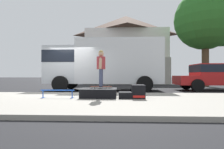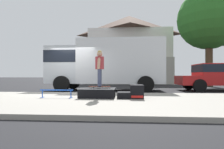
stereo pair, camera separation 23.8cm
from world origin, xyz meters
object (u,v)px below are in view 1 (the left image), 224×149
at_px(grind_rail, 58,92).
at_px(pickup_truck_red, 221,76).
at_px(skater_kid, 101,65).
at_px(street_tree_main, 209,21).
at_px(skateboard, 101,87).
at_px(kicker_ramp, 134,92).
at_px(box_truck, 103,63).
at_px(skate_box, 99,93).

height_order(grind_rail, pickup_truck_red, pickup_truck_red).
bearing_deg(skater_kid, street_tree_main, 48.63).
relative_size(grind_rail, skateboard, 1.56).
bearing_deg(kicker_ramp, box_truck, 107.96).
relative_size(kicker_ramp, skater_kid, 0.70).
bearing_deg(pickup_truck_red, skater_kid, -143.95).
xyz_separation_m(skate_box, skateboard, (0.09, -0.05, 0.22)).
bearing_deg(street_tree_main, pickup_truck_red, -106.75).
distance_m(skater_kid, pickup_truck_red, 8.40).
relative_size(kicker_ramp, grind_rail, 0.75).
height_order(skateboard, pickup_truck_red, pickup_truck_red).
xyz_separation_m(kicker_ramp, skateboard, (-1.18, -0.05, 0.21)).
relative_size(skate_box, kicker_ramp, 1.42).
distance_m(skate_box, grind_rail, 1.47).
bearing_deg(pickup_truck_red, box_truck, -178.72).
distance_m(grind_rail, street_tree_main, 14.25).
relative_size(kicker_ramp, street_tree_main, 0.11).
bearing_deg(skater_kid, kicker_ramp, 2.21).
height_order(box_truck, street_tree_main, street_tree_main).
bearing_deg(skate_box, grind_rail, -175.10).
height_order(skate_box, skater_kid, skater_kid).
distance_m(grind_rail, box_truck, 5.19).
distance_m(grind_rail, pickup_truck_red, 9.75).
distance_m(kicker_ramp, box_truck, 5.16).
bearing_deg(skate_box, kicker_ramp, -0.02).
bearing_deg(skateboard, box_truck, 94.19).
xyz_separation_m(grind_rail, skateboard, (1.56, 0.08, 0.19)).
xyz_separation_m(skater_kid, street_tree_main, (8.05, 9.14, 4.13)).
bearing_deg(street_tree_main, box_truck, -152.55).
relative_size(skate_box, box_truck, 0.19).
height_order(skater_kid, pickup_truck_red, skater_kid).
height_order(kicker_ramp, skateboard, kicker_ramp).
bearing_deg(pickup_truck_red, grind_rail, -148.98).
bearing_deg(box_truck, kicker_ramp, -72.04).
height_order(skate_box, grind_rail, skate_box).
distance_m(skate_box, skateboard, 0.24).
xyz_separation_m(kicker_ramp, box_truck, (-1.53, 4.73, 1.39)).
relative_size(grind_rail, box_truck, 0.18).
relative_size(grind_rail, street_tree_main, 0.15).
bearing_deg(skateboard, street_tree_main, 48.63).
height_order(box_truck, pickup_truck_red, box_truck).
bearing_deg(skateboard, kicker_ramp, 2.21).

